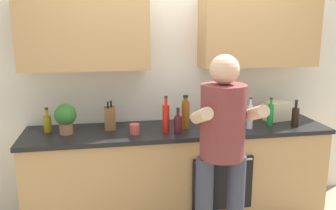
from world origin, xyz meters
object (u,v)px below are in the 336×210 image
Objects in this scene: bottle_soda at (270,114)px; bottle_oil at (47,123)px; cup_ceramic at (135,129)px; potted_herb at (65,117)px; bottle_hotsauce at (166,118)px; knife_block at (110,118)px; bottle_water at (250,116)px; bottle_syrup at (185,114)px; bottle_soy at (295,117)px; person_standing at (222,143)px; mixing_bowl at (218,121)px; grocery_bag_rice at (277,111)px; bottle_wine at (178,124)px.

bottle_soda reaches higher than bottle_oil.
cup_ceramic is 0.62m from potted_herb.
bottle_hotsauce is 0.54m from knife_block.
bottle_water is 1.08× the size of potted_herb.
potted_herb is at bearing 168.74° from cup_ceramic.
bottle_syrup is at bearing -4.50° from bottle_oil.
bottle_hotsauce is (-1.24, 0.04, 0.04)m from bottle_soy.
person_standing is 6.33× the size of bottle_soy.
cup_ceramic is at bearing 179.57° from bottle_water.
mixing_bowl is (0.21, 0.74, -0.04)m from person_standing.
bottle_oil is at bearing 178.05° from mixing_bowl.
bottle_oil is 0.80m from cup_ceramic.
person_standing is 17.60× the size of cup_ceramic.
grocery_bag_rice is (1.47, 0.23, 0.05)m from cup_ceramic.
bottle_oil is 2.40× the size of cup_ceramic.
bottle_syrup is at bearing -173.25° from grocery_bag_rice.
bottle_water reaches higher than knife_block.
bottle_soy is 1.25× the size of mixing_bowl.
bottle_hotsauce is at bearing 119.17° from person_standing.
bottle_water is 0.31m from mixing_bowl.
bottle_soda reaches higher than bottle_wine.
potted_herb is at bearing 176.02° from bottle_soy.
mixing_bowl is at bearing 14.98° from bottle_hotsauce.
bottle_syrup is at bearing -172.48° from mixing_bowl.
knife_block is at bearing 176.64° from mixing_bowl.
bottle_soda reaches higher than bottle_soy.
bottle_syrup reaches higher than bottle_wine.
bottle_soy is at bearing -14.72° from mixing_bowl.
bottle_syrup is 1.05m from bottle_soy.
bottle_hotsauce reaches higher than cup_ceramic.
grocery_bag_rice is (2.24, 0.02, 0.01)m from bottle_oil.
bottle_hotsauce is 1.60× the size of mixing_bowl.
bottle_soda reaches higher than knife_block.
bottle_syrup reaches higher than grocery_bag_rice.
grocery_bag_rice is at bearing 102.11° from bottle_soy.
bottle_wine is 0.81× the size of bottle_water.
potted_herb is (-0.39, -0.10, 0.05)m from knife_block.
cup_ceramic is (-1.32, -0.07, -0.06)m from bottle_soda.
mixing_bowl is 0.65m from grocery_bag_rice.
grocery_bag_rice is at bearing 30.87° from bottle_water.
bottle_wine reaches higher than cup_ceramic.
bottle_oil is (-1.38, 0.79, 0.01)m from person_standing.
cup_ceramic is 0.36× the size of knife_block.
bottle_wine is 0.70m from bottle_water.
bottle_wine is at bearing -172.50° from bottle_soda.
knife_block reaches higher than bottle_wine.
grocery_bag_rice is (-0.05, 0.26, -0.00)m from bottle_soy.
mixing_bowl is 1.04m from knife_block.
bottle_soda is 1.32m from cup_ceramic.
bottle_water is at bearing -149.13° from grocery_bag_rice.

